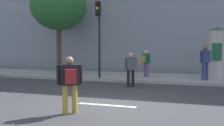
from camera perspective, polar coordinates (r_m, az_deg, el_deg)
The scene contains 11 objects.
ground_plane at distance 7.43m, azimuth -1.25°, elevation -9.77°, with size 80.00×80.00×0.00m, color #38383A.
sidewalk_curb at distance 14.14m, azimuth 8.03°, elevation -3.29°, with size 36.00×4.00×0.15m, color #9E9B93.
lane_markings at distance 7.43m, azimuth -1.25°, elevation -9.74°, with size 25.80×0.16×0.01m.
building_backdrop at distance 19.34m, azimuth 10.73°, elevation 14.05°, with size 36.00×5.00×10.65m, color gray.
traffic_light at distance 12.99m, azimuth -3.14°, elevation 8.45°, with size 0.24×0.45×3.99m.
poster_column at distance 14.12m, azimuth 23.02°, elevation 2.37°, with size 0.89×0.89×2.71m.
street_tree at distance 16.68m, azimuth -12.31°, elevation 12.65°, with size 3.61×3.61×5.83m.
pedestrian_with_bag at distance 6.41m, azimuth -9.77°, elevation -3.88°, with size 0.57×0.53×1.48m.
pedestrian_in_red_top at distance 10.91m, azimuth 4.36°, elevation -0.88°, with size 0.51×0.52×1.52m.
pedestrian_tallest at distance 13.56m, azimuth 7.84°, elevation 0.50°, with size 0.54×0.54×1.48m.
pedestrian_in_dark_shirt at distance 12.84m, azimuth 20.84°, elevation 0.67°, with size 0.52×0.44×1.69m.
Camera 1 is at (2.36, -6.85, 1.67)m, focal length 39.37 mm.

